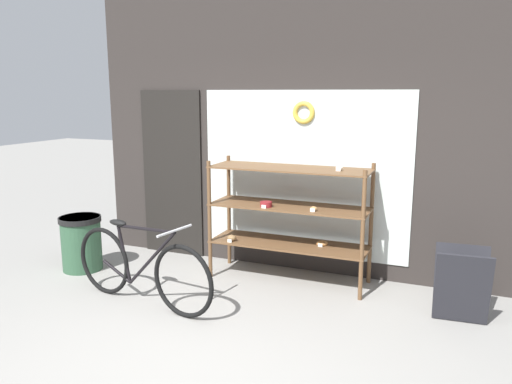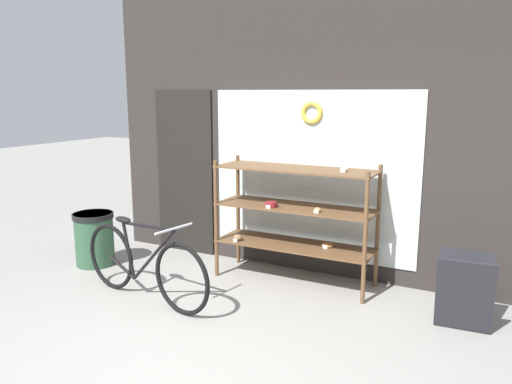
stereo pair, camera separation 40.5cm
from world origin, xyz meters
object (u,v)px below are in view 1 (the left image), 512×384
sandwich_board (462,285)px  display_case (289,210)px  trash_bin (81,241)px  bicycle (141,268)px

sandwich_board → display_case: bearing=163.6°
sandwich_board → trash_bin: bearing=179.0°
bicycle → trash_bin: (-1.24, 0.58, -0.03)m
bicycle → sandwich_board: 3.03m
trash_bin → bicycle: bearing=-25.0°
sandwich_board → trash_bin: (-4.17, -0.20, -0.00)m
sandwich_board → trash_bin: sandwich_board is taller
display_case → bicycle: size_ratio=0.99×
display_case → trash_bin: size_ratio=2.71×
display_case → sandwich_board: display_case is taller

